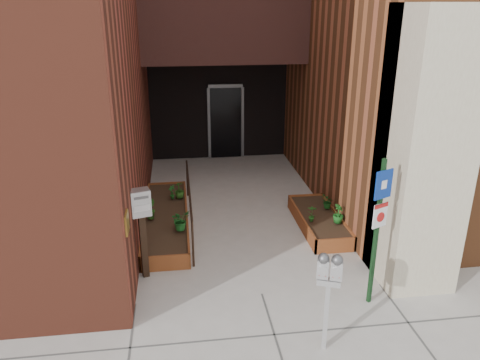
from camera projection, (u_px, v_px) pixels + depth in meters
name	position (u px, v px, depth m)	size (l,w,h in m)	color
ground	(262.00, 294.00, 7.53)	(80.00, 80.00, 0.00)	#9E9991
planter_left	(166.00, 220.00, 9.79)	(0.90, 3.60, 0.30)	brown
planter_right	(319.00, 222.00, 9.72)	(0.80, 2.20, 0.30)	brown
handrail	(189.00, 193.00, 9.58)	(0.04, 3.34, 0.90)	black
parking_meter	(329.00, 277.00, 5.96)	(0.34, 0.22, 1.45)	#B9B9BC
sign_post	(379.00, 218.00, 6.81)	(0.30, 0.15, 2.36)	#123317
payment_dropbox	(141.00, 215.00, 7.62)	(0.37, 0.31, 1.59)	black
shrub_left_a	(180.00, 220.00, 8.94)	(0.36, 0.36, 0.40)	#1B6021
shrub_left_b	(150.00, 209.00, 9.41)	(0.22, 0.22, 0.41)	#27631C
shrub_left_c	(179.00, 190.00, 10.42)	(0.21, 0.21, 0.38)	#234F16
shrub_left_d	(172.00, 192.00, 10.37)	(0.17, 0.17, 0.32)	#1B5F1D
shrub_right_a	(338.00, 214.00, 9.23)	(0.21, 0.21, 0.38)	#1A5E1C
shrub_right_b	(312.00, 213.00, 9.29)	(0.18, 0.18, 0.35)	#1E5718
shrub_right_c	(327.00, 202.00, 9.89)	(0.26, 0.26, 0.29)	#164E18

